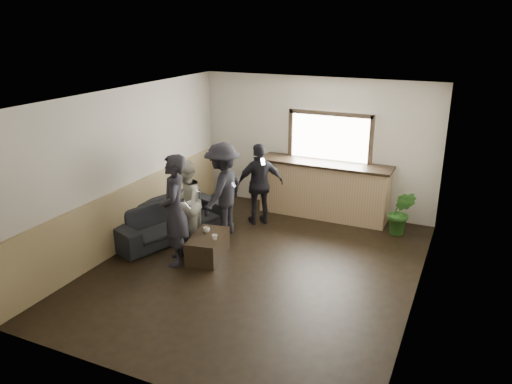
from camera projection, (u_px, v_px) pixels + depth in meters
The scene contains 12 objects.
ground at pixel (256, 268), 8.21m from camera, with size 5.00×6.00×0.01m, color black.
room_shell at pixel (215, 177), 8.02m from camera, with size 5.01×6.01×2.80m.
bar_counter at pixel (324, 186), 10.20m from camera, with size 2.70×0.68×2.13m.
sofa at pixel (170, 219), 9.33m from camera, with size 2.31×0.90×0.68m, color black.
coffee_table at pixel (208, 246), 8.51m from camera, with size 0.51×0.91×0.41m, color black.
cup_a at pixel (206, 230), 8.55m from camera, with size 0.11×0.11×0.09m, color silver.
cup_b at pixel (215, 237), 8.27m from camera, with size 0.09×0.09×0.09m, color silver.
potted_plant at pixel (401, 213), 9.34m from camera, with size 0.49×0.39×0.89m, color #2D6623.
person_a at pixel (174, 210), 8.11m from camera, with size 0.72×0.81×1.86m.
person_b at pixel (186, 203), 8.90m from camera, with size 0.76×0.88×1.54m.
person_c at pixel (223, 190), 9.20m from camera, with size 0.68×1.16×1.78m.
person_d at pixel (260, 184), 9.76m from camera, with size 0.98×0.92×1.62m.
Camera 1 is at (3.04, -6.69, 3.87)m, focal length 35.00 mm.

